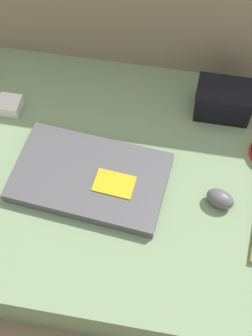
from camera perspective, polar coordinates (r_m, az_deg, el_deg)
The scene contains 6 objects.
ground_plane at distance 1.23m, azimuth 0.00°, elevation -4.18°, with size 8.00×8.00×0.00m, color #7A6651.
couch_seat at distance 1.16m, azimuth 0.00°, elevation -2.47°, with size 1.09×0.69×0.15m.
laptop at distance 1.08m, azimuth -4.36°, elevation -1.12°, with size 0.37×0.24×0.03m.
computer_mouse at distance 1.06m, azimuth 11.40°, elevation -3.70°, with size 0.07×0.06×0.04m.
camera_pouch at distance 1.20m, azimuth 11.80°, elevation 8.11°, with size 0.14×0.09×0.08m.
charger_brick at distance 1.23m, azimuth -13.97°, elevation 7.44°, with size 0.06×0.05×0.03m.
Camera 1 is at (0.10, -0.56, 1.09)m, focal length 50.00 mm.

